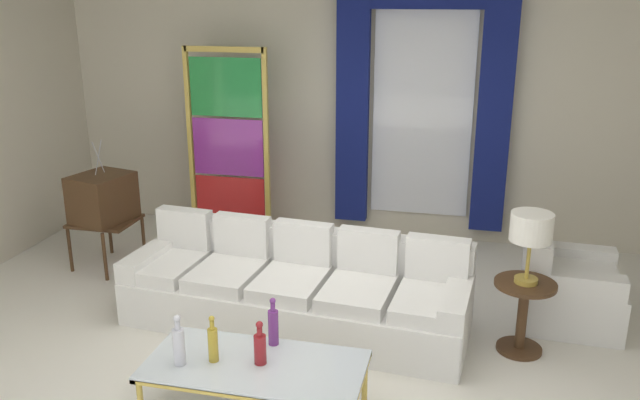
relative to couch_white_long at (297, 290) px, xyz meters
name	(u,v)px	position (x,y,z in m)	size (l,w,h in m)	color
ground_plane	(301,364)	(0.21, -0.65, -0.31)	(16.00, 16.00, 0.00)	silver
wall_rear	(369,107)	(0.21, 2.41, 1.19)	(8.00, 0.12, 3.00)	beige
curtained_window	(423,90)	(0.82, 2.24, 1.43)	(2.00, 0.17, 2.70)	white
couch_white_long	(297,290)	(0.00, 0.00, 0.00)	(2.98, 1.16, 0.86)	white
coffee_table	(255,367)	(0.08, -1.35, 0.07)	(1.45, 0.69, 0.41)	silver
bottle_blue_decanter	(179,344)	(-0.40, -1.47, 0.25)	(0.08, 0.08, 0.36)	silver
bottle_crystal_tall	(213,343)	(-0.20, -1.38, 0.24)	(0.07, 0.07, 0.33)	gold
bottle_amber_squat	(260,347)	(0.11, -1.34, 0.23)	(0.08, 0.08, 0.31)	maroon
bottle_ruby_flask	(273,325)	(0.13, -1.09, 0.25)	(0.07, 0.07, 0.35)	#753384
vintage_tv	(103,200)	(-2.25, 0.73, 0.42)	(0.64, 0.70, 1.35)	#472D19
armchair_white	(564,290)	(2.24, 0.57, -0.02)	(0.86, 0.86, 0.80)	white
stained_glass_divider	(228,151)	(-1.27, 1.75, 0.75)	(0.95, 0.05, 2.20)	gold
peacock_figurine	(246,237)	(-0.93, 1.31, -0.09)	(0.44, 0.60, 0.50)	beige
round_side_table	(523,310)	(1.86, -0.05, 0.05)	(0.48, 0.48, 0.59)	#472D19
table_lamp_brass	(531,230)	(1.86, -0.05, 0.72)	(0.32, 0.32, 0.57)	#B29338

